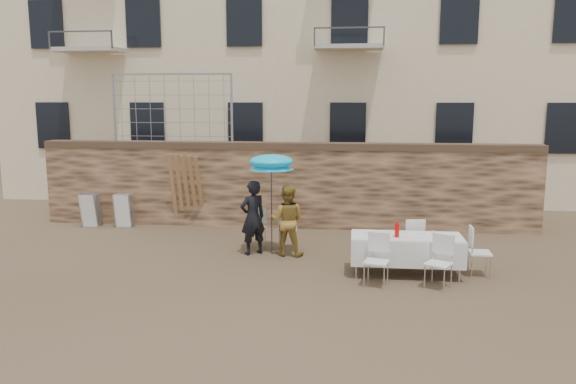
# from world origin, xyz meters

# --- Properties ---
(ground) EXTENTS (80.00, 80.00, 0.00)m
(ground) POSITION_xyz_m (0.00, 0.00, 0.00)
(ground) COLOR brown
(ground) RESTS_ON ground
(stone_wall) EXTENTS (13.00, 0.50, 2.20)m
(stone_wall) POSITION_xyz_m (0.00, 5.00, 1.10)
(stone_wall) COLOR brown
(stone_wall) RESTS_ON ground
(chain_link_fence) EXTENTS (3.20, 0.06, 1.80)m
(chain_link_fence) POSITION_xyz_m (-3.00, 5.00, 3.10)
(chain_link_fence) COLOR gray
(chain_link_fence) RESTS_ON stone_wall
(man_suit) EXTENTS (0.71, 0.67, 1.63)m
(man_suit) POSITION_xyz_m (-0.38, 2.24, 0.81)
(man_suit) COLOR black
(man_suit) RESTS_ON ground
(woman_dress) EXTENTS (0.81, 0.66, 1.54)m
(woman_dress) POSITION_xyz_m (0.37, 2.24, 0.77)
(woman_dress) COLOR gold
(woman_dress) RESTS_ON ground
(umbrella) EXTENTS (0.99, 0.99, 2.09)m
(umbrella) POSITION_xyz_m (0.02, 2.34, 1.97)
(umbrella) COLOR #3F3F44
(umbrella) RESTS_ON ground
(couple_chair_left) EXTENTS (0.56, 0.56, 0.96)m
(couple_chair_left) POSITION_xyz_m (-0.38, 2.79, 0.48)
(couple_chair_left) COLOR white
(couple_chair_left) RESTS_ON ground
(couple_chair_right) EXTENTS (0.51, 0.51, 0.96)m
(couple_chair_right) POSITION_xyz_m (0.32, 2.79, 0.48)
(couple_chair_right) COLOR white
(couple_chair_right) RESTS_ON ground
(banquet_table) EXTENTS (2.10, 0.85, 0.78)m
(banquet_table) POSITION_xyz_m (2.82, 1.13, 0.73)
(banquet_table) COLOR silver
(banquet_table) RESTS_ON ground
(soda_bottle) EXTENTS (0.09, 0.09, 0.26)m
(soda_bottle) POSITION_xyz_m (2.62, 0.98, 0.91)
(soda_bottle) COLOR red
(soda_bottle) RESTS_ON banquet_table
(table_chair_front_left) EXTENTS (0.58, 0.58, 0.96)m
(table_chair_front_left) POSITION_xyz_m (2.22, 0.38, 0.48)
(table_chair_front_left) COLOR white
(table_chair_front_left) RESTS_ON ground
(table_chair_front_right) EXTENTS (0.66, 0.66, 0.96)m
(table_chair_front_right) POSITION_xyz_m (3.32, 0.38, 0.48)
(table_chair_front_right) COLOR white
(table_chair_front_right) RESTS_ON ground
(table_chair_back) EXTENTS (0.55, 0.55, 0.96)m
(table_chair_back) POSITION_xyz_m (3.02, 1.93, 0.48)
(table_chair_back) COLOR white
(table_chair_back) RESTS_ON ground
(table_chair_side) EXTENTS (0.49, 0.49, 0.96)m
(table_chair_side) POSITION_xyz_m (4.22, 1.23, 0.48)
(table_chair_side) COLOR white
(table_chair_side) RESTS_ON ground
(chair_stack_left) EXTENTS (0.46, 0.47, 0.92)m
(chair_stack_left) POSITION_xyz_m (-5.11, 4.53, 0.46)
(chair_stack_left) COLOR white
(chair_stack_left) RESTS_ON ground
(chair_stack_right) EXTENTS (0.46, 0.40, 0.92)m
(chair_stack_right) POSITION_xyz_m (-4.21, 4.53, 0.46)
(chair_stack_right) COLOR white
(chair_stack_right) RESTS_ON ground
(wood_planks) EXTENTS (0.70, 0.20, 2.00)m
(wood_planks) POSITION_xyz_m (-2.61, 4.60, 1.00)
(wood_planks) COLOR #A37749
(wood_planks) RESTS_ON ground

